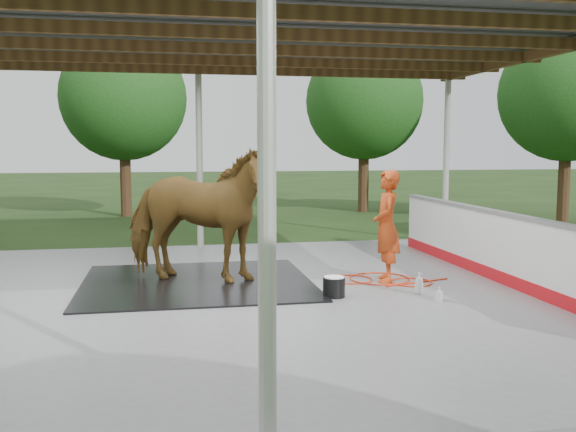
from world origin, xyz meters
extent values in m
plane|color=#1E3814|center=(0.00, 0.00, 0.00)|extent=(100.00, 100.00, 0.00)
cube|color=slate|center=(0.00, 0.00, 0.03)|extent=(12.00, 10.00, 0.05)
cylinder|color=beige|center=(0.00, -4.70, 1.98)|extent=(0.14, 0.14, 3.85)
cylinder|color=beige|center=(0.00, 4.70, 1.98)|extent=(0.14, 0.14, 3.85)
cylinder|color=beige|center=(5.70, 4.70, 1.98)|extent=(0.14, 0.14, 3.85)
cube|color=brown|center=(0.00, -1.50, 3.85)|extent=(12.00, 0.10, 0.18)
cube|color=brown|center=(0.00, 0.00, 3.85)|extent=(12.00, 0.10, 0.18)
cube|color=brown|center=(0.00, 1.50, 3.85)|extent=(12.00, 0.10, 0.18)
cube|color=brown|center=(0.00, 3.00, 3.85)|extent=(12.00, 0.10, 0.18)
cube|color=brown|center=(0.00, 4.50, 3.85)|extent=(12.00, 0.10, 0.18)
cube|color=#38383A|center=(0.00, 0.00, 4.05)|extent=(12.60, 10.60, 0.10)
cube|color=red|center=(4.59, 0.00, 0.15)|extent=(0.14, 8.00, 0.20)
cube|color=white|center=(4.60, 0.00, 0.65)|extent=(0.12, 8.00, 1.00)
cube|color=slate|center=(4.60, 0.00, 1.17)|extent=(0.16, 8.00, 0.06)
cylinder|color=#382314|center=(-2.00, 12.00, 1.10)|extent=(0.36, 0.36, 2.20)
sphere|color=#194714|center=(-2.00, 12.00, 3.80)|extent=(4.00, 4.00, 4.00)
cylinder|color=#382314|center=(6.00, 12.00, 1.10)|extent=(0.36, 0.36, 2.20)
sphere|color=#194714|center=(6.00, 12.00, 3.80)|extent=(4.00, 4.00, 4.00)
cylinder|color=#382314|center=(11.00, 8.00, 1.10)|extent=(0.36, 0.36, 2.20)
sphere|color=#194714|center=(11.00, 8.00, 3.80)|extent=(4.00, 4.00, 4.00)
cube|color=black|center=(-0.26, 0.97, 0.06)|extent=(3.63, 3.40, 0.03)
imported|color=brown|center=(-0.26, 0.97, 1.16)|extent=(2.81, 2.10, 2.16)
imported|color=#C23F14|center=(2.78, 0.52, 0.96)|extent=(0.58, 0.75, 1.82)
cylinder|color=black|center=(1.66, -0.39, 0.19)|extent=(0.32, 0.32, 0.29)
cylinder|color=white|center=(1.66, -0.39, 0.34)|extent=(0.30, 0.30, 0.03)
imported|color=silver|center=(2.97, -0.43, 0.21)|extent=(0.16, 0.16, 0.32)
imported|color=#338CD8|center=(3.07, -0.91, 0.15)|extent=(0.13, 0.13, 0.20)
torus|color=red|center=(2.73, 0.69, 0.06)|extent=(1.01, 1.01, 0.02)
torus|color=red|center=(3.14, 0.32, 0.06)|extent=(0.68, 0.68, 0.02)
torus|color=red|center=(2.25, 0.72, 0.06)|extent=(0.72, 0.72, 0.02)
cylinder|color=red|center=(3.23, 0.28, 0.06)|extent=(1.21, 0.41, 0.02)
camera|label=1|loc=(-0.72, -9.30, 2.23)|focal=40.00mm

